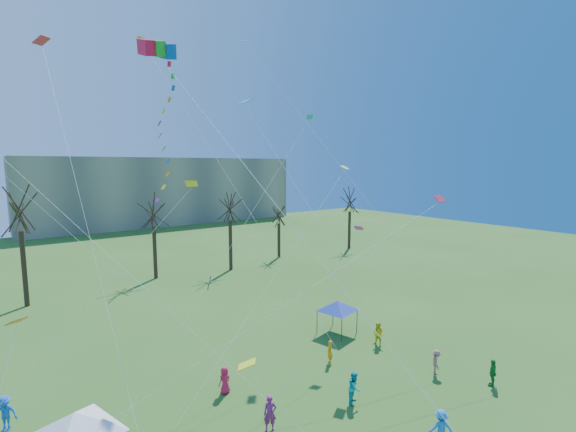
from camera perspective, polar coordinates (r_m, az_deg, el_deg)
distant_building at (r=97.64m, az=-17.13°, el=3.48°), size 60.00×14.00×15.00m
bare_tree_row at (r=47.60m, az=-19.81°, el=-0.88°), size 68.97×8.02×11.33m
big_box_kite at (r=20.25m, az=-16.31°, el=11.17°), size 4.09×8.11×22.64m
canopy_tent_white at (r=20.65m, az=-28.01°, el=-24.58°), size 4.15×4.15×3.24m
canopy_tent_blue at (r=32.90m, az=7.03°, el=-12.54°), size 3.44×3.44×2.65m
festival_crowd at (r=21.94m, az=-6.16°, el=-27.51°), size 27.23×14.96×1.85m
small_kites_aloft at (r=23.43m, az=-10.11°, el=8.22°), size 30.58×20.16×32.56m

